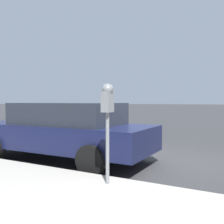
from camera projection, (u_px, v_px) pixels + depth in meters
ground_plane at (169, 162)px, 6.45m from camera, size 220.00×220.00×0.00m
parking_meter at (107, 107)px, 4.27m from camera, size 0.21×0.19×1.64m
car_navy at (64, 130)px, 6.70m from camera, size 2.09×4.76×1.46m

